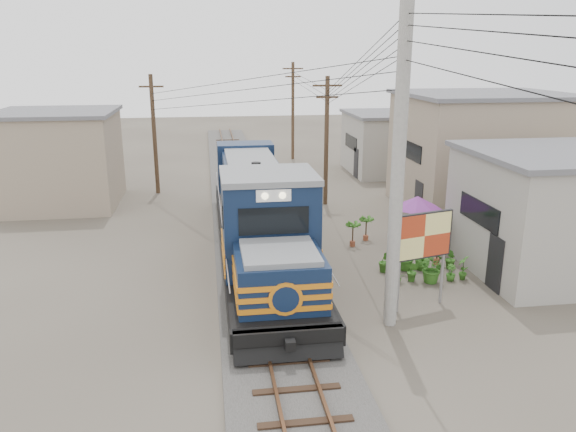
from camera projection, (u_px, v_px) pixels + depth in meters
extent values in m
plane|color=#473F35|center=(277.00, 324.00, 17.62)|extent=(120.00, 120.00, 0.00)
cube|color=#595651|center=(251.00, 227.00, 27.09)|extent=(3.60, 70.00, 0.16)
cube|color=#51331E|center=(240.00, 224.00, 26.97)|extent=(0.08, 70.00, 0.12)
cube|color=#51331E|center=(262.00, 223.00, 27.12)|extent=(0.08, 70.00, 0.12)
cube|color=black|center=(259.00, 238.00, 23.15)|extent=(3.13, 17.28, 0.59)
cube|color=black|center=(274.00, 301.00, 18.11)|extent=(2.38, 3.46, 0.70)
cube|color=black|center=(249.00, 211.00, 28.37)|extent=(2.38, 3.46, 0.70)
cube|color=#0F1D37|center=(279.00, 281.00, 16.53)|extent=(2.57, 2.59, 1.62)
cube|color=#0F1D37|center=(269.00, 226.00, 18.85)|extent=(3.07, 2.81, 3.35)
cube|color=slate|center=(268.00, 175.00, 18.37)|extent=(3.13, 2.95, 0.19)
cube|color=black|center=(274.00, 221.00, 17.34)|extent=(2.19, 0.06, 0.86)
cube|color=white|center=(274.00, 196.00, 17.11)|extent=(1.08, 0.06, 0.38)
cube|color=#0F1D37|center=(252.00, 191.00, 25.33)|extent=(2.44, 10.58, 2.48)
cube|color=slate|center=(252.00, 163.00, 24.97)|extent=(2.19, 10.58, 0.19)
cube|color=orange|center=(258.00, 225.00, 22.98)|extent=(3.17, 17.28, 0.15)
cube|color=orange|center=(258.00, 217.00, 22.89)|extent=(3.17, 17.28, 0.15)
cube|color=orange|center=(258.00, 210.00, 22.80)|extent=(3.17, 17.28, 0.15)
cylinder|color=#9E9B93|center=(398.00, 167.00, 16.22)|extent=(0.40, 0.40, 10.00)
cylinder|color=#4C3826|center=(326.00, 142.00, 30.56)|extent=(0.24, 0.24, 7.00)
cube|color=#4C3826|center=(327.00, 86.00, 29.71)|extent=(1.60, 0.10, 0.10)
cube|color=#4C3826|center=(327.00, 97.00, 29.88)|extent=(1.20, 0.10, 0.10)
cylinder|color=#4C3826|center=(293.00, 111.00, 43.83)|extent=(0.24, 0.24, 7.50)
cube|color=#4C3826|center=(293.00, 69.00, 42.91)|extent=(1.60, 0.10, 0.10)
cube|color=#4C3826|center=(293.00, 77.00, 43.08)|extent=(1.20, 0.10, 0.10)
cylinder|color=#4C3826|center=(154.00, 135.00, 33.04)|extent=(0.24, 0.24, 7.00)
cube|color=#4C3826|center=(151.00, 83.00, 32.20)|extent=(1.60, 0.10, 0.10)
cube|color=#4C3826|center=(152.00, 94.00, 32.37)|extent=(1.20, 0.10, 0.10)
cube|color=gray|center=(565.00, 214.00, 21.42)|extent=(7.00, 6.00, 4.50)
cube|color=slate|center=(574.00, 153.00, 20.76)|extent=(7.35, 6.30, 0.20)
cube|color=black|center=(479.00, 212.00, 20.87)|extent=(0.05, 3.00, 0.90)
cube|color=gray|center=(481.00, 154.00, 29.90)|extent=(8.00, 7.00, 6.00)
cube|color=slate|center=(487.00, 94.00, 29.03)|extent=(8.40, 7.35, 0.20)
cube|color=black|center=(409.00, 150.00, 29.26)|extent=(0.05, 3.50, 0.90)
cube|color=gray|center=(393.00, 144.00, 39.47)|extent=(6.00, 6.00, 4.00)
cube|color=slate|center=(394.00, 114.00, 38.88)|extent=(6.30, 6.30, 0.20)
cube|color=black|center=(351.00, 142.00, 39.00)|extent=(0.05, 3.00, 0.90)
cube|color=gray|center=(59.00, 160.00, 30.73)|extent=(6.00, 6.00, 5.00)
cube|color=slate|center=(54.00, 112.00, 30.01)|extent=(6.30, 6.30, 0.20)
cube|color=black|center=(0.00, 157.00, 30.25)|extent=(0.05, 3.00, 0.90)
cylinder|color=#99999E|center=(399.00, 277.00, 18.11)|extent=(0.10, 0.10, 2.42)
cylinder|color=#99999E|center=(442.00, 269.00, 18.77)|extent=(0.10, 0.10, 2.42)
cube|color=black|center=(424.00, 236.00, 18.08)|extent=(2.09, 0.67, 1.55)
cube|color=#AE3317|center=(424.00, 236.00, 18.05)|extent=(1.98, 0.60, 1.45)
cylinder|color=black|center=(414.00, 246.00, 24.50)|extent=(0.42, 0.42, 0.10)
cylinder|color=#99999E|center=(416.00, 224.00, 24.22)|extent=(0.05, 0.05, 2.09)
cone|color=#742A7E|center=(417.00, 202.00, 23.94)|extent=(2.77, 2.77, 0.52)
imported|color=black|center=(442.00, 232.00, 23.58)|extent=(0.69, 0.48, 1.82)
imported|color=#2E651C|center=(399.00, 275.00, 20.64)|extent=(0.41, 0.37, 0.65)
imported|color=#2E651C|center=(413.00, 271.00, 20.75)|extent=(0.55, 0.56, 0.79)
imported|color=#2E651C|center=(430.00, 268.00, 20.65)|extent=(0.91, 1.03, 1.11)
imported|color=#2E651C|center=(451.00, 273.00, 20.85)|extent=(0.36, 0.36, 0.63)
imported|color=#2E651C|center=(463.00, 267.00, 20.92)|extent=(0.55, 0.61, 0.95)
imported|color=#2E651C|center=(385.00, 261.00, 21.64)|extent=(0.59, 0.52, 0.89)
imported|color=#2E651C|center=(406.00, 258.00, 21.79)|extent=(0.94, 1.05, 1.05)
imported|color=#2E651C|center=(423.00, 257.00, 21.86)|extent=(0.76, 0.76, 1.03)
imported|color=#2E651C|center=(439.00, 262.00, 21.77)|extent=(0.35, 0.43, 0.71)
imported|color=#2E651C|center=(451.00, 259.00, 21.92)|extent=(0.44, 0.52, 0.87)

